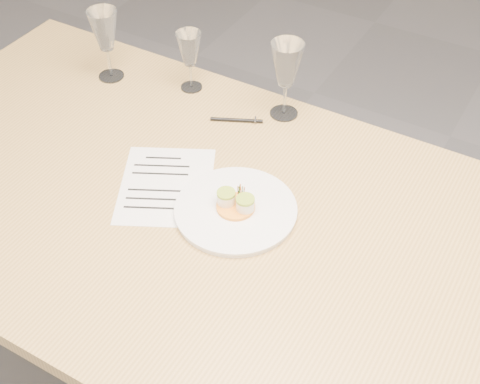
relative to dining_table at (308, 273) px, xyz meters
The scene contains 7 objects.
dining_table is the anchor object (origin of this frame).
dinner_plate 0.22m from the dining_table, behind, with size 0.29×0.29×0.07m.
recipe_sheet 0.41m from the dining_table, behind, with size 0.32×0.35×0.00m.
ballpoint_pen 0.51m from the dining_table, 139.06° to the left, with size 0.13×0.07×0.01m.
wine_glass_0 0.90m from the dining_table, 157.72° to the left, with size 0.09×0.09×0.21m.
wine_glass_1 0.73m from the dining_table, 144.97° to the left, with size 0.07×0.07×0.18m.
wine_glass_2 0.56m from the dining_table, 123.92° to the left, with size 0.09×0.09×0.22m.
Camera 1 is at (0.35, -0.92, 1.86)m, focal length 50.00 mm.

